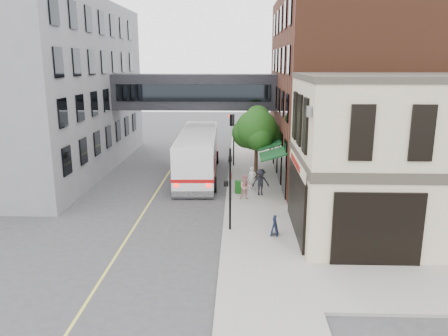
# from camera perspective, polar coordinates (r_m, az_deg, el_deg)

# --- Properties ---
(ground) EXTENTS (120.00, 120.00, 0.00)m
(ground) POSITION_cam_1_polar(r_m,az_deg,el_deg) (22.28, -0.37, -10.24)
(ground) COLOR #38383A
(ground) RESTS_ON ground
(sidewalk_main) EXTENTS (4.00, 60.00, 0.15)m
(sidewalk_main) POSITION_cam_1_polar(r_m,az_deg,el_deg) (35.51, 3.78, -0.93)
(sidewalk_main) COLOR gray
(sidewalk_main) RESTS_ON ground
(corner_building) EXTENTS (10.19, 8.12, 8.45)m
(corner_building) POSITION_cam_1_polar(r_m,az_deg,el_deg) (24.26, 21.52, 1.25)
(corner_building) COLOR #C4B895
(corner_building) RESTS_ON ground
(brick_building) EXTENTS (13.76, 18.00, 14.00)m
(brick_building) POSITION_cam_1_polar(r_m,az_deg,el_deg) (36.55, 16.70, 9.94)
(brick_building) COLOR #542A1A
(brick_building) RESTS_ON ground
(opposite_building) EXTENTS (14.00, 24.00, 14.00)m
(opposite_building) POSITION_cam_1_polar(r_m,az_deg,el_deg) (40.53, -24.51, 9.63)
(opposite_building) COLOR slate
(opposite_building) RESTS_ON ground
(skyway_bridge) EXTENTS (14.00, 3.18, 3.00)m
(skyway_bridge) POSITION_cam_1_polar(r_m,az_deg,el_deg) (38.61, -3.80, 9.93)
(skyway_bridge) COLOR black
(skyway_bridge) RESTS_ON ground
(traffic_signal_near) EXTENTS (0.44, 0.22, 4.60)m
(traffic_signal_near) POSITION_cam_1_polar(r_m,az_deg,el_deg) (23.16, 0.73, -1.47)
(traffic_signal_near) COLOR black
(traffic_signal_near) RESTS_ON sidewalk_main
(traffic_signal_far) EXTENTS (0.53, 0.28, 4.50)m
(traffic_signal_far) POSITION_cam_1_polar(r_m,az_deg,el_deg) (37.78, 1.07, 5.04)
(traffic_signal_far) COLOR black
(traffic_signal_far) RESTS_ON sidewalk_main
(street_sign_pole) EXTENTS (0.08, 0.75, 3.00)m
(street_sign_pole) POSITION_cam_1_polar(r_m,az_deg,el_deg) (28.26, 1.00, -0.86)
(street_sign_pole) COLOR gray
(street_sign_pole) RESTS_ON sidewalk_main
(street_tree) EXTENTS (3.80, 3.20, 5.60)m
(street_tree) POSITION_cam_1_polar(r_m,az_deg,el_deg) (33.98, 4.25, 5.00)
(street_tree) COLOR #382619
(street_tree) RESTS_ON sidewalk_main
(lane_marking) EXTENTS (0.12, 40.00, 0.01)m
(lane_marking) POSITION_cam_1_polar(r_m,az_deg,el_deg) (32.20, -8.57, -2.74)
(lane_marking) COLOR #D8CC4C
(lane_marking) RESTS_ON ground
(bus) EXTENTS (3.51, 13.13, 3.51)m
(bus) POSITION_cam_1_polar(r_m,az_deg,el_deg) (35.24, -3.42, 2.12)
(bus) COLOR white
(bus) RESTS_ON ground
(pedestrian_a) EXTENTS (0.63, 0.44, 1.63)m
(pedestrian_a) POSITION_cam_1_polar(r_m,az_deg,el_deg) (31.12, 3.68, -1.35)
(pedestrian_a) COLOR white
(pedestrian_a) RESTS_ON sidewalk_main
(pedestrian_b) EXTENTS (0.83, 0.66, 1.64)m
(pedestrian_b) POSITION_cam_1_polar(r_m,az_deg,el_deg) (28.90, 2.81, -2.52)
(pedestrian_b) COLOR pink
(pedestrian_b) RESTS_ON sidewalk_main
(pedestrian_c) EXTENTS (1.25, 0.80, 1.84)m
(pedestrian_c) POSITION_cam_1_polar(r_m,az_deg,el_deg) (29.85, 4.80, -1.83)
(pedestrian_c) COLOR black
(pedestrian_c) RESTS_ON sidewalk_main
(newspaper_box) EXTENTS (0.48, 0.43, 0.89)m
(newspaper_box) POSITION_cam_1_polar(r_m,az_deg,el_deg) (30.30, 1.87, -2.48)
(newspaper_box) COLOR #125214
(newspaper_box) RESTS_ON sidewalk_main
(sandwich_board) EXTENTS (0.45, 0.61, 1.00)m
(sandwich_board) POSITION_cam_1_polar(r_m,az_deg,el_deg) (23.29, 6.62, -7.52)
(sandwich_board) COLOR black
(sandwich_board) RESTS_ON sidewalk_main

